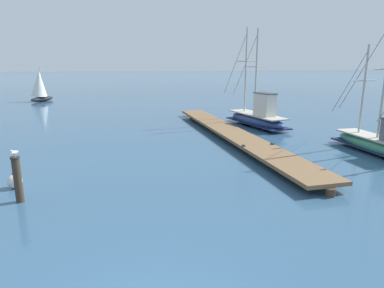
% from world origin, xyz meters
% --- Properties ---
extents(floating_dock, '(2.13, 19.60, 0.53)m').
position_xyz_m(floating_dock, '(6.77, 14.61, 0.36)').
color(floating_dock, brown).
rests_on(floating_dock, ground).
extents(fishing_boat_0, '(2.73, 8.10, 7.12)m').
position_xyz_m(fishing_boat_0, '(10.00, 17.82, 0.72)').
color(fishing_boat_0, navy).
rests_on(fishing_boat_0, ground).
extents(fishing_boat_1, '(1.58, 7.22, 6.93)m').
position_xyz_m(fishing_boat_1, '(12.88, 9.14, 0.59)').
color(fishing_boat_1, '#337556').
rests_on(fishing_boat_1, ground).
extents(mooring_piling, '(0.30, 0.30, 1.57)m').
position_xyz_m(mooring_piling, '(-3.48, 6.99, 0.82)').
color(mooring_piling, '#3D3023').
rests_on(mooring_piling, ground).
extents(perched_seagull, '(0.24, 0.36, 0.27)m').
position_xyz_m(perched_seagull, '(-3.47, 6.99, 1.72)').
color(perched_seagull, gold).
rests_on(perched_seagull, mooring_piling).
extents(mooring_buoy, '(0.53, 0.53, 0.60)m').
position_xyz_m(mooring_buoy, '(-3.98, 8.41, 0.27)').
color(mooring_buoy, silver).
rests_on(mooring_buoy, ground).
extents(distant_sailboat, '(2.89, 3.66, 4.12)m').
position_xyz_m(distant_sailboat, '(-8.64, 39.20, 1.81)').
color(distant_sailboat, black).
rests_on(distant_sailboat, ground).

